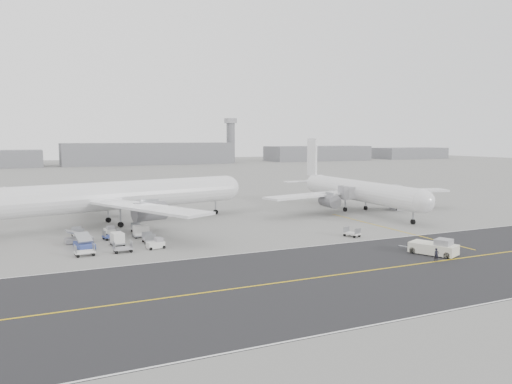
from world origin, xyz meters
name	(u,v)px	position (x,y,z in m)	size (l,w,h in m)	color
ground	(260,248)	(0.00, 0.00, 0.00)	(700.00, 700.00, 0.00)	gray
taxiway	(353,273)	(5.02, -17.98, 0.01)	(220.00, 59.00, 0.03)	#242527
horizon_buildings	(134,164)	(30.00, 260.00, 0.00)	(520.00, 28.00, 28.00)	slate
control_tower	(231,139)	(100.00, 265.00, 16.25)	(7.00, 7.00, 31.25)	slate
airliner_a	(115,196)	(-17.20, 31.50, 5.84)	(58.15, 56.97, 20.28)	white
airliner_b	(356,190)	(37.84, 27.04, 4.97)	(49.41, 50.00, 17.24)	white
pushback_tug	(435,248)	(22.01, -14.60, 1.04)	(5.68, 8.71, 2.52)	silver
jet_bridge	(372,193)	(40.98, 25.18, 4.37)	(16.78, 4.83, 6.27)	gray
gse_cluster	(114,243)	(-20.19, 14.00, 0.00)	(18.80, 23.19, 2.19)	#939297
stray_dolly	(352,237)	(18.75, 1.75, 0.00)	(1.67, 2.72, 1.67)	silver
ground_crew_a	(436,255)	(19.09, -17.97, 0.96)	(0.70, 0.46, 1.92)	black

